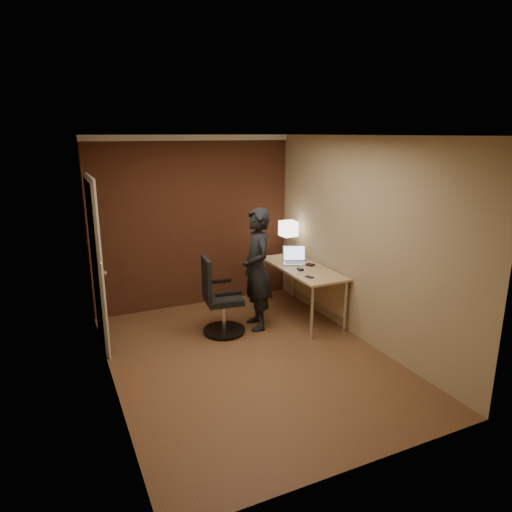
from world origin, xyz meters
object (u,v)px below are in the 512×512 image
(desk_lamp, at_px, (288,229))
(office_chair, at_px, (219,301))
(mouse, at_px, (300,269))
(person, at_px, (257,269))
(phone, at_px, (310,277))
(laptop, at_px, (294,258))
(desk, at_px, (306,275))
(wallet, at_px, (310,265))

(desk_lamp, bearing_deg, office_chair, -154.61)
(office_chair, bearing_deg, mouse, -3.20)
(desk_lamp, distance_m, person, 1.10)
(person, bearing_deg, phone, 63.05)
(desk_lamp, distance_m, phone, 1.14)
(mouse, bearing_deg, laptop, 80.85)
(desk, xyz_separation_m, mouse, (-0.17, -0.12, 0.14))
(laptop, bearing_deg, phone, -103.70)
(office_chair, distance_m, person, 0.64)
(desk_lamp, xyz_separation_m, office_chair, (-1.35, -0.64, -0.70))
(laptop, bearing_deg, wallet, -62.35)
(desk_lamp, xyz_separation_m, mouse, (-0.19, -0.71, -0.40))
(wallet, bearing_deg, phone, -122.12)
(mouse, xyz_separation_m, office_chair, (-1.16, 0.06, -0.30))
(mouse, distance_m, phone, 0.33)
(laptop, xyz_separation_m, office_chair, (-1.27, -0.30, -0.35))
(wallet, bearing_deg, person, -174.64)
(phone, bearing_deg, mouse, 62.64)
(laptop, distance_m, office_chair, 1.35)
(mouse, distance_m, office_chair, 1.20)
(laptop, relative_size, phone, 3.51)
(desk, bearing_deg, mouse, -144.43)
(desk, relative_size, office_chair, 1.49)
(phone, height_order, office_chair, office_chair)
(person, bearing_deg, desk_lamp, 135.50)
(laptop, bearing_deg, desk_lamp, 76.99)
(mouse, distance_m, person, 0.63)
(desk_lamp, height_order, wallet, desk_lamp)
(laptop, xyz_separation_m, person, (-0.74, -0.31, 0.01))
(desk, relative_size, wallet, 13.64)
(mouse, xyz_separation_m, person, (-0.62, 0.06, 0.06))
(desk_lamp, xyz_separation_m, person, (-0.82, -0.65, -0.34))
(phone, relative_size, wallet, 1.05)
(wallet, bearing_deg, office_chair, -177.01)
(desk, relative_size, laptop, 3.72)
(person, bearing_deg, mouse, 91.81)
(phone, xyz_separation_m, office_chair, (-1.10, 0.39, -0.29))
(phone, bearing_deg, wallet, 39.81)
(laptop, distance_m, wallet, 0.27)
(wallet, distance_m, office_chair, 1.43)
(desk, relative_size, person, 0.93)
(wallet, bearing_deg, desk_lamp, 94.43)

